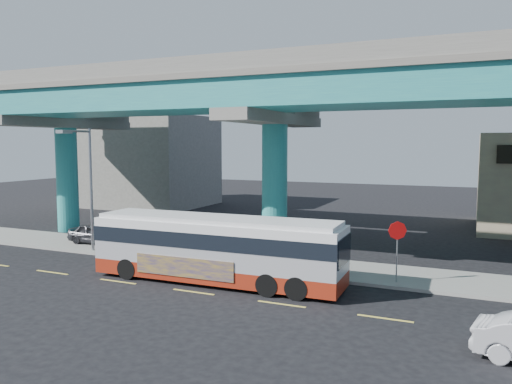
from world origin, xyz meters
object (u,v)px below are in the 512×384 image
at_px(transit_bus, 217,247).
at_px(street_lamp, 84,171).
at_px(stop_sign, 397,238).
at_px(parked_car, 96,234).

bearing_deg(transit_bus, street_lamp, 166.58).
height_order(transit_bus, stop_sign, transit_bus).
xyz_separation_m(street_lamp, stop_sign, (17.04, 0.72, -2.61)).
xyz_separation_m(transit_bus, parked_car, (-10.65, 4.17, -0.88)).
xyz_separation_m(transit_bus, stop_sign, (7.55, 2.75, 0.49)).
xyz_separation_m(transit_bus, street_lamp, (-9.49, 2.03, 3.10)).
height_order(transit_bus, street_lamp, street_lamp).
bearing_deg(parked_car, stop_sign, -95.91).
bearing_deg(parked_car, street_lamp, -152.96).
bearing_deg(transit_bus, parked_car, 157.30).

